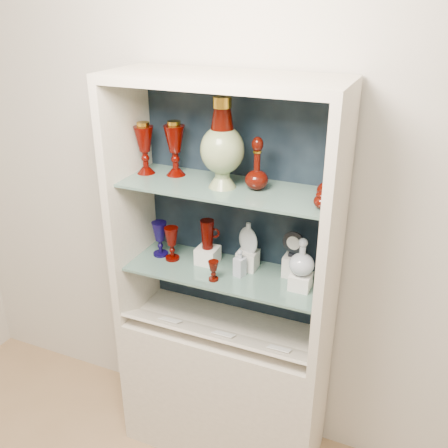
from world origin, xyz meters
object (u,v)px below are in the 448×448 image
at_px(cameo_medallion, 294,244).
at_px(ruby_goblet_small, 213,271).
at_px(cobalt_goblet, 160,239).
at_px(ruby_goblet_tall, 172,244).
at_px(clear_round_decanter, 302,258).
at_px(lidded_bowl, 324,198).
at_px(clear_square_bottle, 240,263).
at_px(ruby_decanter_b, 330,175).
at_px(ruby_pitcher, 207,234).
at_px(ruby_decanter_a, 257,160).
at_px(pedestal_lamp_right, 175,149).
at_px(flat_flask, 248,237).
at_px(enamel_urn, 222,143).
at_px(pedestal_lamp_left, 145,148).

bearing_deg(cameo_medallion, ruby_goblet_small, -143.07).
bearing_deg(cobalt_goblet, cameo_medallion, 5.27).
relative_size(ruby_goblet_tall, clear_round_decanter, 1.02).
bearing_deg(cobalt_goblet, lidded_bowl, -7.23).
height_order(ruby_goblet_tall, clear_square_bottle, ruby_goblet_tall).
height_order(ruby_decanter_b, ruby_goblet_tall, ruby_decanter_b).
bearing_deg(lidded_bowl, clear_round_decanter, 140.17).
xyz_separation_m(clear_square_bottle, clear_round_decanter, (0.28, 0.00, 0.09)).
relative_size(cobalt_goblet, ruby_pitcher, 1.24).
height_order(cobalt_goblet, ruby_goblet_small, cobalt_goblet).
bearing_deg(cobalt_goblet, ruby_decanter_a, -0.47).
xyz_separation_m(pedestal_lamp_right, flat_flask, (0.35, 0.02, -0.38)).
height_order(ruby_goblet_small, clear_square_bottle, clear_square_bottle).
distance_m(clear_square_bottle, cameo_medallion, 0.26).
height_order(ruby_goblet_tall, ruby_goblet_small, ruby_goblet_tall).
bearing_deg(cobalt_goblet, ruby_decanter_b, -0.83).
xyz_separation_m(clear_square_bottle, cameo_medallion, (0.22, 0.10, 0.10)).
relative_size(ruby_decanter_b, cameo_medallion, 1.74).
height_order(enamel_urn, ruby_goblet_tall, enamel_urn).
relative_size(lidded_bowl, clear_round_decanter, 0.52).
xyz_separation_m(pedestal_lamp_left, ruby_decanter_b, (0.85, -0.01, -0.01)).
distance_m(pedestal_lamp_left, ruby_goblet_tall, 0.47).
distance_m(ruby_goblet_tall, ruby_pitcher, 0.19).
xyz_separation_m(flat_flask, cameo_medallion, (0.21, 0.01, -0.00)).
bearing_deg(cameo_medallion, ruby_decanter_a, -151.01).
relative_size(ruby_goblet_small, ruby_pitcher, 0.68).
distance_m(ruby_decanter_a, ruby_decanter_b, 0.31).
relative_size(pedestal_lamp_right, ruby_decanter_a, 0.97).
distance_m(pedestal_lamp_left, enamel_urn, 0.41).
xyz_separation_m(pedestal_lamp_left, cobalt_goblet, (0.05, 0.00, -0.45)).
xyz_separation_m(cobalt_goblet, clear_round_decanter, (0.72, -0.03, 0.06)).
bearing_deg(ruby_decanter_a, cobalt_goblet, 179.53).
relative_size(enamel_urn, ruby_goblet_small, 3.99).
relative_size(lidded_bowl, cameo_medallion, 0.69).
bearing_deg(ruby_decanter_b, enamel_urn, -177.34).
xyz_separation_m(pedestal_lamp_left, clear_round_decanter, (0.77, -0.03, -0.39)).
xyz_separation_m(ruby_pitcher, clear_square_bottle, (0.19, -0.05, -0.08)).
bearing_deg(ruby_decanter_b, ruby_goblet_small, -166.87).
xyz_separation_m(cobalt_goblet, ruby_goblet_tall, (0.07, -0.02, -0.00)).
bearing_deg(enamel_urn, ruby_decanter_a, 11.07).
height_order(cobalt_goblet, clear_square_bottle, cobalt_goblet).
distance_m(pedestal_lamp_left, cameo_medallion, 0.80).
bearing_deg(lidded_bowl, ruby_goblet_tall, 173.34).
bearing_deg(ruby_decanter_a, clear_square_bottle, -152.19).
bearing_deg(pedestal_lamp_left, ruby_pitcher, 3.92).
xyz_separation_m(pedestal_lamp_left, lidded_bowl, (0.85, -0.10, -0.08)).
relative_size(pedestal_lamp_right, lidded_bowl, 2.88).
height_order(ruby_pitcher, clear_round_decanter, clear_round_decanter).
bearing_deg(cobalt_goblet, pedestal_lamp_right, 17.97).
height_order(ruby_decanter_b, cameo_medallion, ruby_decanter_b).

